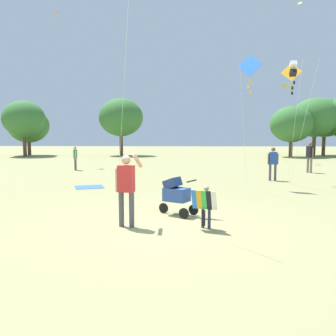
{
  "coord_description": "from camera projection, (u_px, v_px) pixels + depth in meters",
  "views": [
    {
      "loc": [
        0.54,
        -7.83,
        2.14
      ],
      "look_at": [
        0.14,
        0.9,
        1.3
      ],
      "focal_mm": 36.21,
      "sensor_mm": 36.0,
      "label": 1
    }
  ],
  "objects": [
    {
      "name": "kite_green_novelty",
      "position": [
        293.0,
        70.0,
        14.52
      ],
      "size": [
        0.31,
        2.94,
        5.34
      ],
      "color": "white",
      "rests_on": "ground"
    },
    {
      "name": "ground_plane",
      "position": [
        160.0,
        226.0,
        8.02
      ],
      "size": [
        120.0,
        120.0,
        0.0
      ],
      "primitive_type": "plane",
      "color": "#938E5B"
    },
    {
      "name": "person_sitting_far",
      "position": [
        310.0,
        155.0,
        19.4
      ],
      "size": [
        0.35,
        0.55,
        1.79
      ],
      "color": "#7F705B",
      "rests_on": "ground"
    },
    {
      "name": "person_adult_flyer",
      "position": [
        126.0,
        184.0,
        7.88
      ],
      "size": [
        0.62,
        0.51,
        1.76
      ],
      "color": "#4C4C51",
      "rests_on": "ground"
    },
    {
      "name": "treeline_distant",
      "position": [
        226.0,
        119.0,
        35.21
      ],
      "size": [
        38.73,
        7.28,
        6.36
      ],
      "color": "brown",
      "rests_on": "ground"
    },
    {
      "name": "distant_kites_cluster",
      "position": [
        272.0,
        8.0,
        30.7
      ],
      "size": [
        25.23,
        12.04,
        10.01
      ],
      "color": "green"
    },
    {
      "name": "kite_blue_high",
      "position": [
        249.0,
        69.0,
        13.69
      ],
      "size": [
        1.15,
        2.07,
        5.46
      ],
      "color": "blue",
      "rests_on": "ground"
    },
    {
      "name": "person_red_shirt",
      "position": [
        75.0,
        156.0,
        20.86
      ],
      "size": [
        0.32,
        0.44,
        1.5
      ],
      "color": "#4C4C51",
      "rests_on": "ground"
    },
    {
      "name": "kite_orange_delta",
      "position": [
        291.0,
        76.0,
        15.02
      ],
      "size": [
        1.1,
        3.78,
        5.39
      ],
      "color": "#F4A319",
      "rests_on": "ground"
    },
    {
      "name": "person_couple_left",
      "position": [
        273.0,
        161.0,
        16.03
      ],
      "size": [
        0.51,
        0.22,
        1.59
      ],
      "color": "#4C4C51",
      "rests_on": "ground"
    },
    {
      "name": "picnic_blanket",
      "position": [
        89.0,
        187.0,
        14.07
      ],
      "size": [
        1.43,
        1.37,
        0.02
      ],
      "primitive_type": "cube",
      "rotation": [
        0.0,
        0.0,
        0.37
      ],
      "color": "#3366B2",
      "rests_on": "ground"
    },
    {
      "name": "child_with_butterfly_kite",
      "position": [
        206.0,
        203.0,
        7.76
      ],
      "size": [
        0.6,
        0.44,
        0.99
      ],
      "color": "#33384C",
      "rests_on": "ground"
    },
    {
      "name": "stroller",
      "position": [
        176.0,
        193.0,
        9.1
      ],
      "size": [
        1.08,
        0.85,
        1.03
      ],
      "color": "black",
      "rests_on": "ground"
    }
  ]
}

